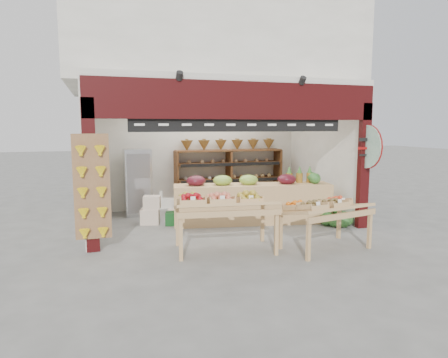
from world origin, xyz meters
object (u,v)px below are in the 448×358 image
at_px(back_shelving, 229,164).
at_px(mid_counter, 252,202).
at_px(refrigerator, 138,182).
at_px(display_table_left, 218,203).
at_px(watermelon_pile, 336,216).
at_px(cardboard_stack, 161,213).
at_px(display_table_right, 322,207).

relative_size(back_shelving, mid_counter, 0.82).
xyz_separation_m(refrigerator, mid_counter, (2.37, -1.63, -0.33)).
height_order(display_table_left, watermelon_pile, display_table_left).
bearing_deg(display_table_left, watermelon_pile, 17.64).
xyz_separation_m(back_shelving, cardboard_stack, (-2.04, -1.36, -0.93)).
bearing_deg(mid_counter, display_table_left, -127.46).
bearing_deg(display_table_left, refrigerator, 107.66).
height_order(mid_counter, display_table_left, mid_counter).
bearing_deg(refrigerator, cardboard_stack, -70.36).
bearing_deg(refrigerator, back_shelving, 5.37).
distance_m(back_shelving, watermelon_pile, 3.25).
xyz_separation_m(display_table_left, watermelon_pile, (3.01, 0.96, -0.65)).
bearing_deg(display_table_right, refrigerator, 126.71).
relative_size(mid_counter, display_table_left, 1.96).
bearing_deg(watermelon_pile, refrigerator, 149.68).
relative_size(refrigerator, mid_counter, 0.45).
bearing_deg(refrigerator, watermelon_pile, -31.33).
distance_m(display_table_left, display_table_right, 1.84).
xyz_separation_m(cardboard_stack, display_table_left, (0.65, -2.25, 0.62)).
distance_m(mid_counter, watermelon_pile, 1.88).
height_order(back_shelving, display_table_left, back_shelving).
bearing_deg(cardboard_stack, display_table_right, -48.27).
bearing_deg(display_table_left, display_table_right, -14.93).
xyz_separation_m(back_shelving, mid_counter, (-0.08, -1.90, -0.68)).
bearing_deg(refrigerator, display_table_right, -54.31).
distance_m(mid_counter, display_table_right, 2.25).
bearing_deg(watermelon_pile, cardboard_stack, 160.48).
distance_m(refrigerator, cardboard_stack, 1.29).
xyz_separation_m(refrigerator, watermelon_pile, (4.07, -2.38, -0.61)).
xyz_separation_m(mid_counter, display_table_right, (0.47, -2.18, 0.28)).
height_order(back_shelving, refrigerator, back_shelving).
bearing_deg(mid_counter, cardboard_stack, 164.51).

